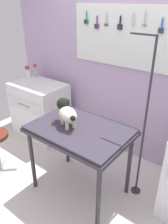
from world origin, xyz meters
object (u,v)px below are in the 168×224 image
Objects in this scene: dog at (66,112)px; pump_bottle_white at (28,73)px; grooming_table at (80,135)px; counter_left at (40,110)px; grooming_arm at (143,131)px.

pump_bottle_white is (-1.42, 0.68, -0.03)m from dog.
dog is 1.57m from pump_bottle_white.
pump_bottle_white reaches higher than grooming_table.
counter_left is 4.60× the size of pump_bottle_white.
pump_bottle_white is (-0.33, 0.10, 0.51)m from counter_left.
pump_bottle_white is at bearing 163.07° from counter_left.
grooming_arm reaches higher than counter_left.
pump_bottle_white is at bearing 157.30° from grooming_table.
counter_left is (-1.76, 0.19, -0.38)m from grooming_arm.
pump_bottle_white is (-2.09, 0.29, 0.13)m from grooming_arm.
counter_left is (-1.09, 0.58, -0.54)m from dog.
counter_left reaches higher than grooming_table.
grooming_table is at bearing -24.16° from counter_left.
grooming_arm is 0.79m from dog.
pump_bottle_white is at bearing 154.45° from dog.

